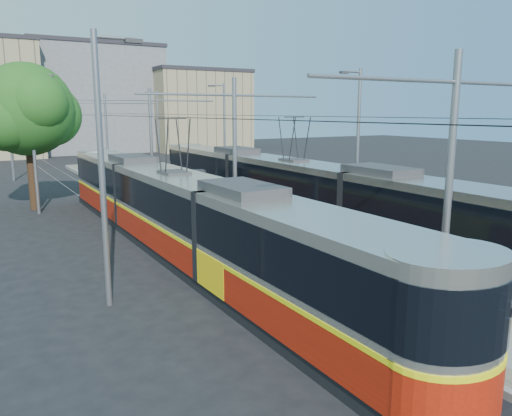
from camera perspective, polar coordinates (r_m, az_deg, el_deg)
ground at (r=17.60m, az=10.03°, el=-8.35°), size 160.00×160.00×0.00m
platform at (r=32.03m, az=-9.92°, el=0.69°), size 4.00×50.00×0.30m
tactile_strip_left at (r=31.54m, az=-12.40°, el=0.73°), size 0.70×50.00×0.01m
tactile_strip_right at (r=32.52m, az=-7.54°, el=1.19°), size 0.70×50.00×0.01m
rails at (r=32.05m, az=-9.92°, el=0.45°), size 8.71×70.00×0.03m
track_arrow at (r=13.34m, az=6.37°, el=-14.71°), size 1.20×5.00×0.01m
tram_left at (r=20.81m, az=-9.22°, el=-0.44°), size 2.43×28.87×5.50m
tram_right at (r=25.78m, az=4.29°, el=2.20°), size 2.43×30.91×5.50m
catenary at (r=28.90m, az=-8.22°, el=8.38°), size 9.20×70.00×7.00m
street_lamps at (r=35.35m, az=-12.43°, el=8.13°), size 15.18×38.22×8.00m
shelter at (r=29.76m, az=-6.41°, el=2.44°), size 0.75×1.04×2.09m
tree at (r=32.39m, az=-24.17°, el=10.06°), size 5.89×5.45×8.56m
building_centre at (r=78.46m, az=-18.19°, el=11.77°), size 18.36×14.28×15.18m
building_right at (r=77.05m, az=-6.73°, el=11.03°), size 14.28×10.20×11.90m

